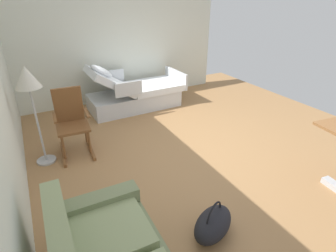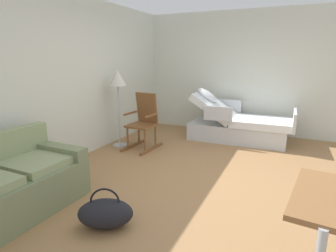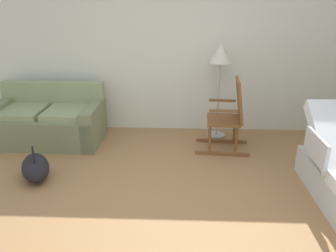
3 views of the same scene
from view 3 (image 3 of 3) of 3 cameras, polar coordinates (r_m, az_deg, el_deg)
name	(u,v)px [view 3 (image 3 of 3)]	position (r m, az deg, el deg)	size (l,w,h in m)	color
ground_plane	(161,212)	(3.66, -1.15, -14.35)	(7.03, 7.03, 0.00)	#9E7247
back_wall	(169,47)	(5.37, 0.24, 13.28)	(5.83, 0.10, 2.70)	silver
couch	(48,122)	(5.42, -19.60, 0.64)	(1.62, 0.88, 0.85)	#737D57
rocking_chair	(229,117)	(4.84, 10.30, 1.55)	(0.79, 0.53, 1.05)	brown
floor_lamp	(220,59)	(5.08, 8.86, 11.14)	(0.34, 0.34, 1.48)	#B2B5BA
duffel_bag	(35,167)	(4.45, -21.53, -6.53)	(0.53, 0.64, 0.43)	black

